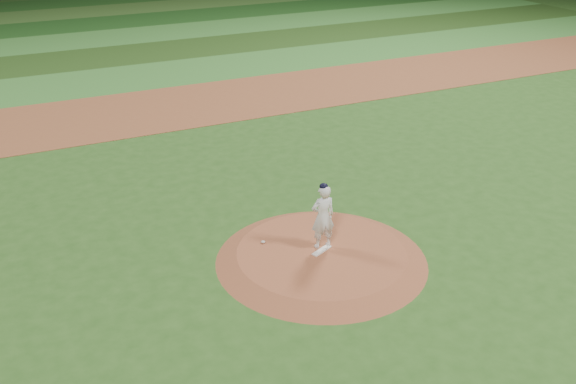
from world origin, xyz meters
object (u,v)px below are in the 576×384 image
at_px(pitchers_mound, 321,256).
at_px(pitching_rubber, 322,250).
at_px(rosin_bag, 263,242).
at_px(pitcher_on_mound, 323,216).

height_order(pitchers_mound, pitching_rubber, pitching_rubber).
xyz_separation_m(rosin_bag, pitcher_on_mound, (1.32, -0.85, 0.87)).
height_order(pitching_rubber, pitcher_on_mound, pitcher_on_mound).
distance_m(pitching_rubber, rosin_bag, 1.59).
height_order(pitchers_mound, pitcher_on_mound, pitcher_on_mound).
relative_size(pitchers_mound, pitcher_on_mound, 3.01).
bearing_deg(pitcher_on_mound, pitchers_mound, -122.35).
bearing_deg(pitchers_mound, pitching_rubber, 50.44).
xyz_separation_m(pitchers_mound, pitching_rubber, (0.02, 0.03, 0.14)).
bearing_deg(pitching_rubber, rosin_bag, 114.73).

